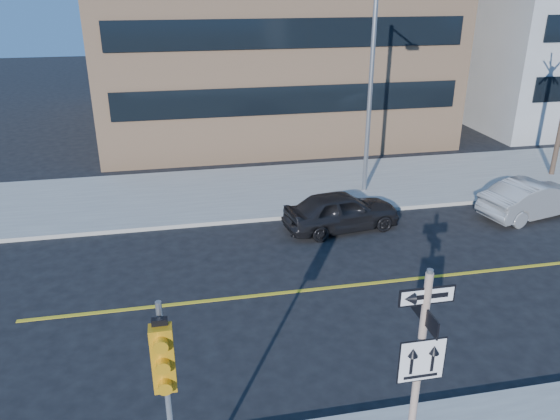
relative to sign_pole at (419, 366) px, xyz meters
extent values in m
plane|color=black|center=(0.00, 2.51, -2.44)|extent=(120.00, 120.00, 0.00)
cylinder|color=beige|center=(0.00, 0.01, -0.29)|extent=(0.13, 0.13, 4.00)
cylinder|color=gray|center=(0.00, 0.01, 1.74)|extent=(0.10, 0.10, 0.06)
cube|color=black|center=(0.00, 0.01, 1.31)|extent=(0.92, 0.03, 0.30)
cube|color=black|center=(0.00, 0.01, 0.96)|extent=(0.03, 0.92, 0.30)
cube|color=white|center=(0.00, -0.07, 0.16)|extent=(0.80, 0.03, 0.80)
cylinder|color=gray|center=(-4.00, 0.01, -0.29)|extent=(0.09, 0.09, 4.00)
cube|color=orange|center=(-4.00, -0.19, 0.91)|extent=(0.32, 0.22, 1.05)
sphere|color=#8C0705|center=(-4.00, -0.31, 1.26)|extent=(0.17, 0.17, 0.17)
sphere|color=black|center=(-4.00, -0.31, 0.91)|extent=(0.17, 0.17, 0.17)
sphere|color=black|center=(-4.00, -0.31, 0.56)|extent=(0.17, 0.17, 0.17)
imported|color=black|center=(2.01, 10.36, -1.74)|extent=(2.23, 4.30, 1.40)
imported|color=gray|center=(9.38, 10.07, -1.74)|extent=(2.41, 4.46, 1.40)
cylinder|color=gray|center=(4.00, 13.51, 1.71)|extent=(0.18, 0.18, 8.00)
camera|label=1|loc=(-3.63, -6.57, 5.77)|focal=35.00mm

